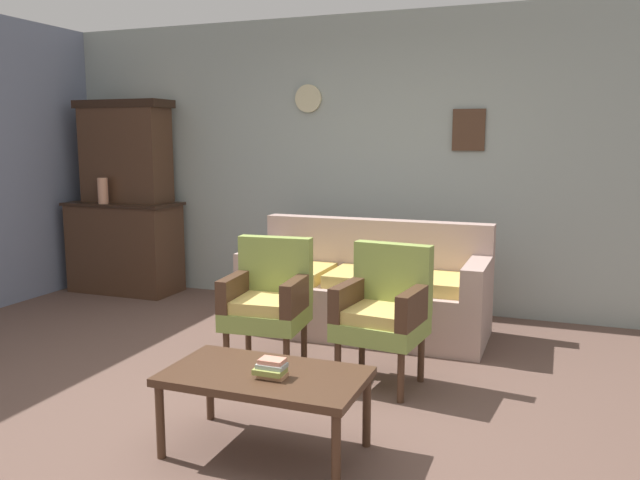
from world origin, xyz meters
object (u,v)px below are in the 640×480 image
at_px(coffee_table, 265,381).
at_px(vase_on_cabinet, 103,191).
at_px(floral_couch, 366,293).
at_px(armchair_near_couch_end, 268,298).
at_px(side_cabinet, 125,247).
at_px(armchair_row_middle, 384,309).
at_px(book_stack_on_table, 271,369).

bearing_deg(coffee_table, vase_on_cabinet, 140.18).
distance_m(floral_couch, armchair_near_couch_end, 1.15).
xyz_separation_m(side_cabinet, vase_on_cabinet, (-0.09, -0.19, 0.59)).
xyz_separation_m(vase_on_cabinet, coffee_table, (2.95, -2.46, -0.68)).
bearing_deg(armchair_row_middle, coffee_table, -105.85).
xyz_separation_m(side_cabinet, floral_couch, (2.75, -0.49, -0.14)).
bearing_deg(book_stack_on_table, vase_on_cabinet, 140.20).
distance_m(coffee_table, book_stack_on_table, 0.12).
bearing_deg(book_stack_on_table, floral_couch, 94.49).
distance_m(vase_on_cabinet, armchair_row_middle, 3.58).
relative_size(side_cabinet, vase_on_cabinet, 4.45).
bearing_deg(vase_on_cabinet, book_stack_on_table, -39.80).
distance_m(vase_on_cabinet, coffee_table, 3.90).
distance_m(vase_on_cabinet, armchair_near_couch_end, 2.87).
xyz_separation_m(armchair_near_couch_end, book_stack_on_table, (0.55, -1.14, -0.04)).
xyz_separation_m(coffee_table, book_stack_on_table, (0.06, -0.05, 0.09)).
bearing_deg(book_stack_on_table, armchair_near_couch_end, 115.84).
bearing_deg(vase_on_cabinet, armchair_near_couch_end, -29.14).
distance_m(floral_couch, coffee_table, 2.17).
bearing_deg(side_cabinet, armchair_near_couch_end, -33.36).
height_order(vase_on_cabinet, coffee_table, vase_on_cabinet).
height_order(coffee_table, book_stack_on_table, book_stack_on_table).
bearing_deg(side_cabinet, armchair_row_middle, -25.93).
distance_m(armchair_near_couch_end, armchair_row_middle, 0.81).
xyz_separation_m(side_cabinet, book_stack_on_table, (2.92, -2.70, -0.00)).
bearing_deg(armchair_near_couch_end, side_cabinet, 146.64).
bearing_deg(armchair_near_couch_end, vase_on_cabinet, 150.86).
height_order(armchair_near_couch_end, armchair_row_middle, same).
bearing_deg(coffee_table, book_stack_on_table, -38.57).
height_order(vase_on_cabinet, book_stack_on_table, vase_on_cabinet).
xyz_separation_m(vase_on_cabinet, armchair_row_middle, (3.27, -1.35, -0.56)).
bearing_deg(side_cabinet, coffee_table, -42.80).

